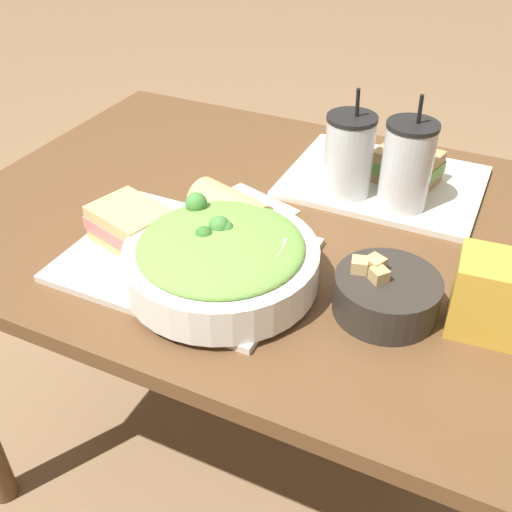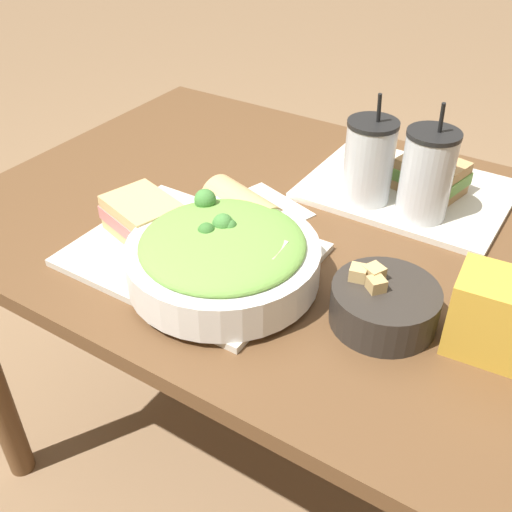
{
  "view_description": "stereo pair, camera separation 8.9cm",
  "coord_description": "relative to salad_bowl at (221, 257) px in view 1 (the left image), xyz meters",
  "views": [
    {
      "loc": [
        0.39,
        -0.86,
        1.32
      ],
      "look_at": [
        0.08,
        -0.21,
        0.79
      ],
      "focal_mm": 42.0,
      "sensor_mm": 36.0,
      "label": 1
    },
    {
      "loc": [
        0.47,
        -0.82,
        1.32
      ],
      "look_at": [
        0.08,
        -0.21,
        0.79
      ],
      "focal_mm": 42.0,
      "sensor_mm": 36.0,
      "label": 2
    }
  ],
  "objects": [
    {
      "name": "dining_table",
      "position": [
        -0.02,
        0.22,
        -0.16
      ],
      "size": [
        1.15,
        0.86,
        0.72
      ],
      "color": "brown",
      "rests_on": "ground_plane"
    },
    {
      "name": "tray_far",
      "position": [
        0.14,
        0.43,
        -0.05
      ],
      "size": [
        0.38,
        0.3,
        0.01
      ],
      "color": "beige",
      "rests_on": "dining_table"
    },
    {
      "name": "drink_cup_red",
      "position": [
        0.2,
        0.34,
        0.03
      ],
      "size": [
        0.09,
        0.09,
        0.22
      ],
      "color": "silver",
      "rests_on": "tray_far"
    },
    {
      "name": "salad_bowl",
      "position": [
        0.0,
        0.0,
        0.0
      ],
      "size": [
        0.3,
        0.3,
        0.1
      ],
      "color": "white",
      "rests_on": "tray_near"
    },
    {
      "name": "sandwich_far",
      "position": [
        0.18,
        0.44,
        -0.01
      ],
      "size": [
        0.14,
        0.12,
        0.06
      ],
      "rotation": [
        0.0,
        0.0,
        -0.22
      ],
      "color": "tan",
      "rests_on": "tray_far"
    },
    {
      "name": "soup_bowl",
      "position": [
        0.25,
        0.05,
        -0.02
      ],
      "size": [
        0.16,
        0.16,
        0.08
      ],
      "color": "#2D2823",
      "rests_on": "dining_table"
    },
    {
      "name": "chip_bag",
      "position": [
        0.4,
        0.08,
        0.0
      ],
      "size": [
        0.15,
        0.1,
        0.12
      ],
      "rotation": [
        0.0,
        0.0,
        0.08
      ],
      "color": "gold",
      "rests_on": "dining_table"
    },
    {
      "name": "drink_cup_dark",
      "position": [
        0.09,
        0.34,
        0.03
      ],
      "size": [
        0.09,
        0.09,
        0.21
      ],
      "color": "silver",
      "rests_on": "tray_far"
    },
    {
      "name": "ground_plane",
      "position": [
        -0.02,
        0.22,
        -0.78
      ],
      "size": [
        12.0,
        12.0,
        0.0
      ],
      "primitive_type": "plane",
      "color": "#846647"
    },
    {
      "name": "baguette_near",
      "position": [
        -0.05,
        0.13,
        -0.01
      ],
      "size": [
        0.16,
        0.12,
        0.07
      ],
      "rotation": [
        0.0,
        0.0,
        1.26
      ],
      "color": "tan",
      "rests_on": "tray_near"
    },
    {
      "name": "napkin_folded",
      "position": [
        -0.06,
        0.23,
        -0.05
      ],
      "size": [
        0.18,
        0.15,
        0.0
      ],
      "color": "silver",
      "rests_on": "dining_table"
    },
    {
      "name": "tray_near",
      "position": [
        -0.08,
        0.03,
        -0.05
      ],
      "size": [
        0.38,
        0.3,
        0.01
      ],
      "color": "beige",
      "rests_on": "dining_table"
    },
    {
      "name": "sandwich_near",
      "position": [
        -0.19,
        0.03,
        -0.01
      ],
      "size": [
        0.15,
        0.13,
        0.06
      ],
      "rotation": [
        0.0,
        0.0,
        -0.29
      ],
      "color": "tan",
      "rests_on": "tray_near"
    }
  ]
}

